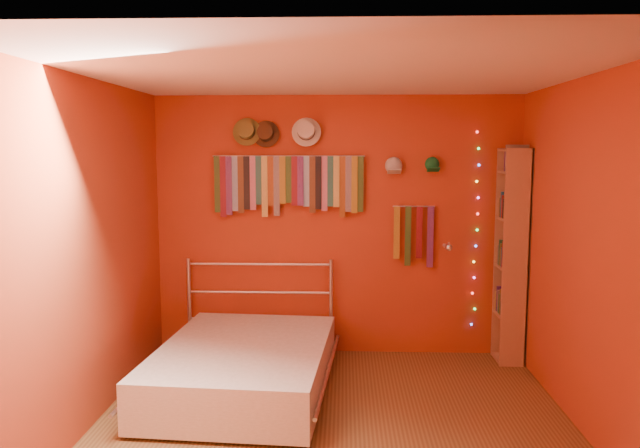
# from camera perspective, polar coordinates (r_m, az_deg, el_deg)

# --- Properties ---
(ground) EXTENTS (3.50, 3.50, 0.00)m
(ground) POSITION_cam_1_polar(r_m,az_deg,el_deg) (4.68, 1.26, -18.33)
(ground) COLOR brown
(ground) RESTS_ON ground
(back_wall) EXTENTS (3.50, 0.02, 2.50)m
(back_wall) POSITION_cam_1_polar(r_m,az_deg,el_deg) (6.03, 1.58, -0.19)
(back_wall) COLOR #AD361C
(back_wall) RESTS_ON ground
(right_wall) EXTENTS (0.02, 3.50, 2.50)m
(right_wall) POSITION_cam_1_polar(r_m,az_deg,el_deg) (4.62, 23.62, -2.96)
(right_wall) COLOR #AD361C
(right_wall) RESTS_ON ground
(left_wall) EXTENTS (0.02, 3.50, 2.50)m
(left_wall) POSITION_cam_1_polar(r_m,az_deg,el_deg) (4.67, -20.75, -2.73)
(left_wall) COLOR #AD361C
(left_wall) RESTS_ON ground
(ceiling) EXTENTS (3.50, 3.50, 0.02)m
(ceiling) POSITION_cam_1_polar(r_m,az_deg,el_deg) (4.26, 1.35, 13.71)
(ceiling) COLOR white
(ceiling) RESTS_ON back_wall
(tie_rack) EXTENTS (1.45, 0.03, 0.59)m
(tie_rack) POSITION_cam_1_polar(r_m,az_deg,el_deg) (5.95, -2.95, 3.83)
(tie_rack) COLOR silver
(tie_rack) RESTS_ON back_wall
(small_tie_rack) EXTENTS (0.40, 0.03, 0.59)m
(small_tie_rack) POSITION_cam_1_polar(r_m,az_deg,el_deg) (6.01, 8.59, -0.80)
(small_tie_rack) COLOR silver
(small_tie_rack) RESTS_ON back_wall
(fedora_olive) EXTENTS (0.27, 0.15, 0.26)m
(fedora_olive) POSITION_cam_1_polar(r_m,az_deg,el_deg) (5.96, -6.76, 8.44)
(fedora_olive) COLOR olive
(fedora_olive) RESTS_ON back_wall
(fedora_brown) EXTENTS (0.26, 0.14, 0.25)m
(fedora_brown) POSITION_cam_1_polar(r_m,az_deg,el_deg) (5.94, -5.00, 8.28)
(fedora_brown) COLOR #432A18
(fedora_brown) RESTS_ON back_wall
(fedora_white) EXTENTS (0.28, 0.15, 0.27)m
(fedora_white) POSITION_cam_1_polar(r_m,az_deg,el_deg) (5.90, -1.28, 8.49)
(fedora_white) COLOR silver
(fedora_white) RESTS_ON back_wall
(cap_white) EXTENTS (0.17, 0.21, 0.17)m
(cap_white) POSITION_cam_1_polar(r_m,az_deg,el_deg) (5.95, 6.75, 5.31)
(cap_white) COLOR beige
(cap_white) RESTS_ON back_wall
(cap_green) EXTENTS (0.16, 0.20, 0.16)m
(cap_green) POSITION_cam_1_polar(r_m,az_deg,el_deg) (5.99, 10.22, 5.40)
(cap_green) COLOR #1A7635
(cap_green) RESTS_ON back_wall
(fairy_lights) EXTENTS (0.05, 0.02, 1.88)m
(fairy_lights) POSITION_cam_1_polar(r_m,az_deg,el_deg) (6.12, 14.06, -0.53)
(fairy_lights) COLOR #FF3333
(fairy_lights) RESTS_ON back_wall
(reading_lamp) EXTENTS (0.07, 0.29, 0.09)m
(reading_lamp) POSITION_cam_1_polar(r_m,az_deg,el_deg) (5.91, 11.64, -2.07)
(reading_lamp) COLOR silver
(reading_lamp) RESTS_ON back_wall
(bookshelf) EXTENTS (0.25, 0.34, 2.00)m
(bookshelf) POSITION_cam_1_polar(r_m,az_deg,el_deg) (6.06, 17.44, -2.70)
(bookshelf) COLOR #A56C4A
(bookshelf) RESTS_ON ground
(bed) EXTENTS (1.55, 1.99, 0.94)m
(bed) POSITION_cam_1_polar(r_m,az_deg,el_deg) (5.27, -6.96, -12.82)
(bed) COLOR silver
(bed) RESTS_ON ground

